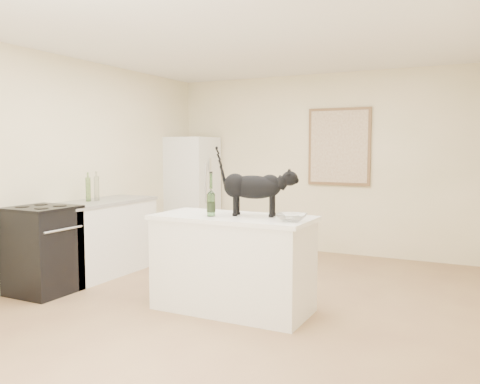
# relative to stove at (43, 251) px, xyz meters

# --- Properties ---
(floor) EXTENTS (5.50, 5.50, 0.00)m
(floor) POSITION_rel_stove_xyz_m (1.95, 0.60, -0.45)
(floor) COLOR #A48357
(floor) RESTS_ON ground
(ceiling) EXTENTS (5.50, 5.50, 0.00)m
(ceiling) POSITION_rel_stove_xyz_m (1.95, 0.60, 2.15)
(ceiling) COLOR white
(ceiling) RESTS_ON ground
(wall_back) EXTENTS (4.50, 0.00, 4.50)m
(wall_back) POSITION_rel_stove_xyz_m (1.95, 3.35, 0.85)
(wall_back) COLOR #FFEBC5
(wall_back) RESTS_ON ground
(wall_left) EXTENTS (0.00, 5.50, 5.50)m
(wall_left) POSITION_rel_stove_xyz_m (-0.30, 0.60, 0.85)
(wall_left) COLOR #FFEBC5
(wall_left) RESTS_ON ground
(island_base) EXTENTS (1.44, 0.67, 0.86)m
(island_base) POSITION_rel_stove_xyz_m (2.05, 0.40, -0.02)
(island_base) COLOR white
(island_base) RESTS_ON floor
(island_top) EXTENTS (1.50, 0.70, 0.04)m
(island_top) POSITION_rel_stove_xyz_m (2.05, 0.40, 0.43)
(island_top) COLOR white
(island_top) RESTS_ON island_base
(left_cabinets) EXTENTS (0.60, 1.40, 0.86)m
(left_cabinets) POSITION_rel_stove_xyz_m (0.00, 0.90, -0.02)
(left_cabinets) COLOR white
(left_cabinets) RESTS_ON floor
(left_countertop) EXTENTS (0.62, 1.44, 0.04)m
(left_countertop) POSITION_rel_stove_xyz_m (0.00, 0.90, 0.43)
(left_countertop) COLOR gray
(left_countertop) RESTS_ON left_cabinets
(stove) EXTENTS (0.60, 0.60, 0.90)m
(stove) POSITION_rel_stove_xyz_m (0.00, 0.00, 0.00)
(stove) COLOR black
(stove) RESTS_ON floor
(fridge) EXTENTS (0.68, 0.68, 1.70)m
(fridge) POSITION_rel_stove_xyz_m (0.00, 2.95, 0.40)
(fridge) COLOR white
(fridge) RESTS_ON floor
(artwork_frame) EXTENTS (0.90, 0.03, 1.10)m
(artwork_frame) POSITION_rel_stove_xyz_m (2.25, 3.32, 1.10)
(artwork_frame) COLOR brown
(artwork_frame) RESTS_ON wall_back
(artwork_canvas) EXTENTS (0.82, 0.00, 1.02)m
(artwork_canvas) POSITION_rel_stove_xyz_m (2.25, 3.30, 1.10)
(artwork_canvas) COLOR beige
(artwork_canvas) RESTS_ON wall_back
(black_cat) EXTENTS (0.71, 0.34, 0.48)m
(black_cat) POSITION_rel_stove_xyz_m (2.22, 0.47, 0.69)
(black_cat) COLOR black
(black_cat) RESTS_ON island_top
(wine_bottle) EXTENTS (0.09, 0.09, 0.36)m
(wine_bottle) POSITION_rel_stove_xyz_m (1.89, 0.28, 0.63)
(wine_bottle) COLOR #245622
(wine_bottle) RESTS_ON island_top
(glass_bowl) EXTENTS (0.31, 0.31, 0.07)m
(glass_bowl) POSITION_rel_stove_xyz_m (2.67, 0.31, 0.48)
(glass_bowl) COLOR white
(glass_bowl) RESTS_ON island_top
(fridge_paper) EXTENTS (0.04, 0.14, 0.18)m
(fridge_paper) POSITION_rel_stove_xyz_m (0.34, 2.96, 0.84)
(fridge_paper) COLOR silver
(fridge_paper) RESTS_ON fridge
(counter_bottle_cluster) EXTENTS (0.09, 0.17, 0.29)m
(counter_bottle_cluster) POSITION_rel_stove_xyz_m (-0.03, 0.80, 0.59)
(counter_bottle_cluster) COLOR gray
(counter_bottle_cluster) RESTS_ON left_countertop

